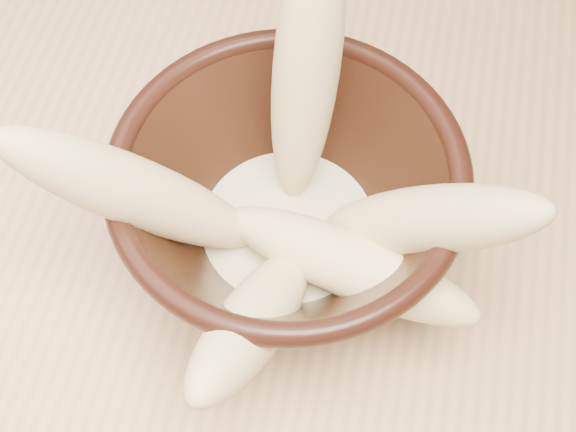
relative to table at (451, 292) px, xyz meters
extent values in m
cube|color=#E0A87B|center=(0.00, 0.00, 0.06)|extent=(1.20, 0.80, 0.04)
cylinder|color=tan|center=(-0.54, 0.34, -0.32)|extent=(0.05, 0.05, 0.71)
cylinder|color=black|center=(-0.13, -0.03, 0.09)|extent=(0.10, 0.10, 0.01)
cylinder|color=black|center=(-0.13, -0.03, 0.11)|extent=(0.10, 0.10, 0.01)
torus|color=black|center=(-0.13, -0.03, 0.19)|extent=(0.22, 0.22, 0.02)
cylinder|color=beige|center=(-0.13, -0.03, 0.12)|extent=(0.13, 0.13, 0.02)
ellipsoid|color=#D7C37F|center=(-0.13, 0.02, 0.22)|extent=(0.05, 0.11, 0.21)
ellipsoid|color=#D7C37F|center=(-0.21, -0.07, 0.20)|extent=(0.17, 0.09, 0.17)
ellipsoid|color=#D7C37F|center=(-0.04, -0.05, 0.19)|extent=(0.16, 0.08, 0.15)
ellipsoid|color=#D7C37F|center=(-0.08, -0.07, 0.15)|extent=(0.18, 0.09, 0.05)
ellipsoid|color=#D7C37F|center=(-0.13, -0.12, 0.16)|extent=(0.08, 0.16, 0.12)
camera|label=1|loc=(-0.08, -0.29, 0.60)|focal=50.00mm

